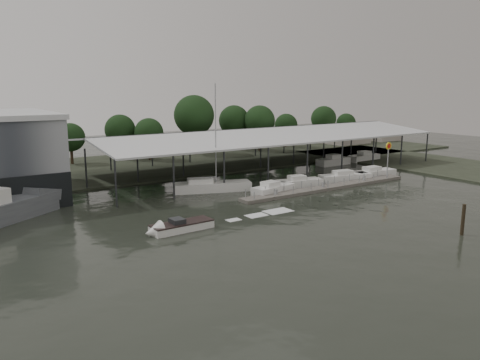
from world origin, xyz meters
TOP-DOWN VIEW (x-y plane):
  - ground at (0.00, 0.00)m, footprint 200.00×200.00m
  - land_strip_far at (0.00, 42.00)m, footprint 140.00×30.00m
  - land_strip_east at (45.00, 10.00)m, footprint 20.00×60.00m
  - covered_boat_shed at (17.00, 28.00)m, footprint 58.24×24.00m
  - floating_dock at (15.00, 10.00)m, footprint 28.00×2.00m
  - shell_fuel_sign at (27.00, 9.99)m, footprint 1.10×0.18m
  - distant_commercial_buildings at (59.03, 44.69)m, footprint 22.00×8.00m
  - white_sailboat at (1.18, 17.65)m, footprint 10.35×5.99m
  - speedboat_underway at (-10.53, 4.33)m, footprint 17.79×2.73m
  - moored_cruiser_0 at (7.00, 11.95)m, footprint 6.33×3.17m
  - moored_cruiser_1 at (12.61, 13.24)m, footprint 6.64×3.43m
  - moored_cruiser_2 at (20.78, 12.57)m, footprint 8.13×3.87m
  - moored_cruiser_3 at (26.89, 12.40)m, footprint 7.62×2.64m
  - horizon_tree_line at (23.40, 48.30)m, footprint 71.44×11.42m

SIDE VIEW (x-z plane):
  - ground at x=0.00m, z-range 0.00..0.00m
  - land_strip_far at x=0.00m, z-range -0.05..0.25m
  - land_strip_east at x=45.00m, z-range -0.05..0.25m
  - floating_dock at x=15.00m, z-range -0.50..0.90m
  - speedboat_underway at x=-10.53m, z-range -0.61..1.39m
  - moored_cruiser_0 at x=7.00m, z-range -0.24..1.46m
  - moored_cruiser_2 at x=20.78m, z-range -0.24..1.46m
  - moored_cruiser_1 at x=12.61m, z-range -0.24..1.46m
  - moored_cruiser_3 at x=26.89m, z-range -0.24..1.46m
  - white_sailboat at x=1.18m, z-range -6.43..7.74m
  - distant_commercial_buildings at x=59.03m, z-range -0.16..3.84m
  - shell_fuel_sign at x=27.00m, z-range 1.15..6.70m
  - covered_boat_shed at x=17.00m, z-range 2.65..9.61m
  - horizon_tree_line at x=23.40m, z-range 0.37..12.42m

